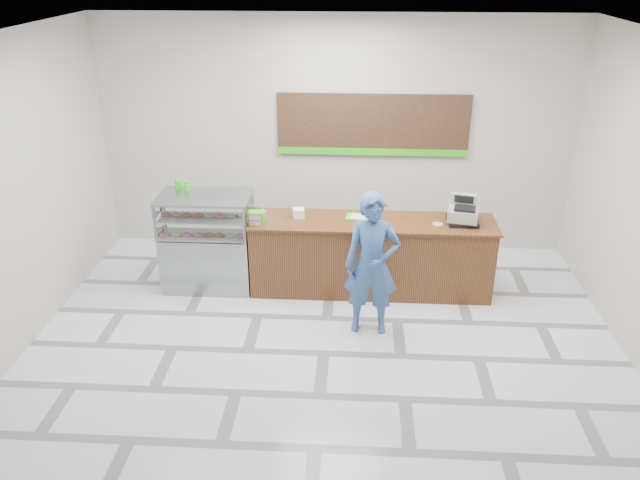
# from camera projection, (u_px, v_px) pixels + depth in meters

# --- Properties ---
(floor) EXTENTS (7.00, 7.00, 0.00)m
(floor) POSITION_uv_depth(u_px,v_px,m) (324.00, 353.00, 7.25)
(floor) COLOR silver
(floor) RESTS_ON ground
(back_wall) EXTENTS (7.00, 0.00, 7.00)m
(back_wall) POSITION_uv_depth(u_px,v_px,m) (335.00, 137.00, 9.23)
(back_wall) COLOR beige
(back_wall) RESTS_ON floor
(ceiling) EXTENTS (7.00, 7.00, 0.00)m
(ceiling) POSITION_uv_depth(u_px,v_px,m) (325.00, 41.00, 5.77)
(ceiling) COLOR silver
(ceiling) RESTS_ON back_wall
(sales_counter) EXTENTS (3.26, 0.76, 1.03)m
(sales_counter) POSITION_uv_depth(u_px,v_px,m) (371.00, 256.00, 8.41)
(sales_counter) COLOR brown
(sales_counter) RESTS_ON floor
(display_case) EXTENTS (1.22, 0.72, 1.33)m
(display_case) POSITION_uv_depth(u_px,v_px,m) (208.00, 241.00, 8.46)
(display_case) COLOR gray
(display_case) RESTS_ON floor
(menu_board) EXTENTS (2.80, 0.06, 0.90)m
(menu_board) POSITION_uv_depth(u_px,v_px,m) (373.00, 126.00, 9.08)
(menu_board) COLOR black
(menu_board) RESTS_ON back_wall
(cash_register) EXTENTS (0.46, 0.47, 0.36)m
(cash_register) POSITION_uv_depth(u_px,v_px,m) (463.00, 213.00, 8.09)
(cash_register) COLOR black
(cash_register) RESTS_ON sales_counter
(card_terminal) EXTENTS (0.12, 0.16, 0.04)m
(card_terminal) POSITION_uv_depth(u_px,v_px,m) (451.00, 221.00, 8.13)
(card_terminal) COLOR black
(card_terminal) RESTS_ON sales_counter
(serving_tray) EXTENTS (0.35, 0.27, 0.02)m
(serving_tray) POSITION_uv_depth(u_px,v_px,m) (359.00, 217.00, 8.29)
(serving_tray) COLOR #44DB1C
(serving_tray) RESTS_ON sales_counter
(napkin_box) EXTENTS (0.17, 0.17, 0.12)m
(napkin_box) POSITION_uv_depth(u_px,v_px,m) (299.00, 213.00, 8.27)
(napkin_box) COLOR white
(napkin_box) RESTS_ON sales_counter
(straw_cup) EXTENTS (0.07, 0.07, 0.11)m
(straw_cup) POSITION_uv_depth(u_px,v_px,m) (263.00, 215.00, 8.25)
(straw_cup) COLOR silver
(straw_cup) RESTS_ON sales_counter
(promo_box) EXTENTS (0.21, 0.14, 0.18)m
(promo_box) POSITION_uv_depth(u_px,v_px,m) (256.00, 218.00, 8.05)
(promo_box) COLOR green
(promo_box) RESTS_ON sales_counter
(donut_decal) EXTENTS (0.14, 0.14, 0.00)m
(donut_decal) POSITION_uv_depth(u_px,v_px,m) (438.00, 224.00, 8.09)
(donut_decal) COLOR pink
(donut_decal) RESTS_ON sales_counter
(green_cup_left) EXTENTS (0.08, 0.08, 0.13)m
(green_cup_left) POSITION_uv_depth(u_px,v_px,m) (178.00, 184.00, 8.41)
(green_cup_left) COLOR green
(green_cup_left) RESTS_ON display_case
(green_cup_right) EXTENTS (0.08, 0.08, 0.13)m
(green_cup_right) POSITION_uv_depth(u_px,v_px,m) (187.00, 186.00, 8.35)
(green_cup_right) COLOR green
(green_cup_right) RESTS_ON display_case
(customer) EXTENTS (0.66, 0.44, 1.78)m
(customer) POSITION_uv_depth(u_px,v_px,m) (372.00, 265.00, 7.36)
(customer) COLOR #325791
(customer) RESTS_ON floor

